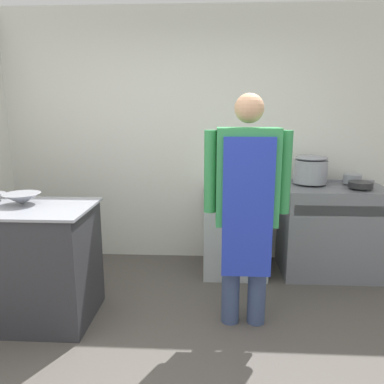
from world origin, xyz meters
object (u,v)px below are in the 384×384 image
object	(u,v)px
stock_pot	(311,169)
person_cook	(247,199)
stove	(332,230)
sauce_pot	(352,179)
mixing_bowl	(22,199)
fridge_unit	(235,231)
saute_pan	(361,185)

from	to	relation	value
stock_pot	person_cook	bearing A→B (deg)	-123.80
stove	sauce_pot	bearing A→B (deg)	29.27
person_cook	mixing_bowl	world-z (taller)	person_cook
fridge_unit	stock_pot	distance (m)	0.99
fridge_unit	sauce_pot	world-z (taller)	sauce_pot
fridge_unit	sauce_pot	xyz separation A→B (m)	(1.18, 0.10, 0.54)
stock_pot	saute_pan	xyz separation A→B (m)	(0.42, -0.22, -0.12)
saute_pan	sauce_pot	world-z (taller)	sauce_pot
saute_pan	sauce_pot	distance (m)	0.22
fridge_unit	stock_pot	world-z (taller)	stock_pot
stove	saute_pan	xyz separation A→B (m)	(0.20, -0.11, 0.50)
saute_pan	sauce_pot	size ratio (longest dim) A/B	1.27
mixing_bowl	sauce_pot	xyz separation A→B (m)	(2.89, 1.06, -0.00)
sauce_pot	mixing_bowl	bearing A→B (deg)	-159.85
fridge_unit	sauce_pot	size ratio (longest dim) A/B	4.82
stove	fridge_unit	world-z (taller)	stove
stove	saute_pan	distance (m)	0.55
person_cook	saute_pan	xyz separation A→B (m)	(1.17, 0.89, -0.06)
sauce_pot	stock_pot	bearing A→B (deg)	-180.00
fridge_unit	person_cook	distance (m)	1.16
fridge_unit	sauce_pot	distance (m)	1.30
stove	saute_pan	size ratio (longest dim) A/B	4.42
mixing_bowl	saute_pan	bearing A→B (deg)	16.20
stove	mixing_bowl	bearing A→B (deg)	-160.57
fridge_unit	person_cook	xyz separation A→B (m)	(0.02, -1.01, 0.58)
stock_pot	sauce_pot	world-z (taller)	stock_pot
person_cook	sauce_pot	size ratio (longest dim) A/B	9.92
fridge_unit	mixing_bowl	distance (m)	2.04
fridge_unit	stock_pot	xyz separation A→B (m)	(0.76, 0.10, 0.64)
person_cook	saute_pan	size ratio (longest dim) A/B	7.80
person_cook	sauce_pot	world-z (taller)	person_cook
person_cook	stock_pot	world-z (taller)	person_cook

